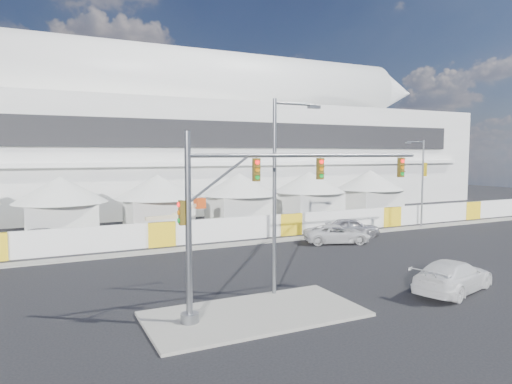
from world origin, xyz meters
name	(u,v)px	position (x,y,z in m)	size (l,w,h in m)	color
ground	(326,283)	(0.00, 0.00, 0.00)	(160.00, 160.00, 0.00)	black
median_island	(255,314)	(-6.00, -3.00, 0.07)	(10.00, 5.00, 0.15)	gray
far_curb	(420,227)	(20.00, 12.50, 0.06)	(80.00, 1.20, 0.12)	gray
stadium	(215,140)	(8.71, 41.50, 9.45)	(80.00, 24.80, 21.98)	silver
tent_row	(200,195)	(0.50, 24.00, 3.15)	(53.40, 8.40, 5.40)	silver
hoarding_fence	(291,224)	(6.00, 14.50, 1.00)	(70.00, 0.25, 2.00)	white
scaffold_tower	(431,162)	(46.00, 36.00, 6.00)	(4.40, 4.40, 12.00)	#595B60
sedan_silver	(352,227)	(10.77, 11.60, 0.84)	(4.92, 1.98, 1.67)	#BCBBC0
pickup_curb	(337,234)	(7.64, 9.56, 0.77)	(5.54, 2.55, 1.54)	silver
pickup_near	(453,276)	(5.26, -4.35, 0.87)	(5.98, 2.43, 1.74)	white
lot_car_b	(443,210)	(28.60, 17.39, 0.82)	(4.84, 1.95, 1.65)	black
lot_car_c	(47,237)	(-14.35, 18.50, 0.75)	(5.17, 2.10, 1.50)	#9D9CA1
traffic_mast	(245,212)	(-6.44, -2.91, 4.85)	(13.03, 0.80, 8.28)	gray
streetlight_median	(279,183)	(-3.56, -0.80, 5.97)	(2.80, 0.28, 10.14)	gray
streetlight_curb	(421,177)	(19.94, 12.50, 5.14)	(2.62, 0.59, 8.85)	gray
boom_lift	(160,229)	(-5.32, 17.58, 0.92)	(6.86, 2.04, 3.42)	#CB4313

